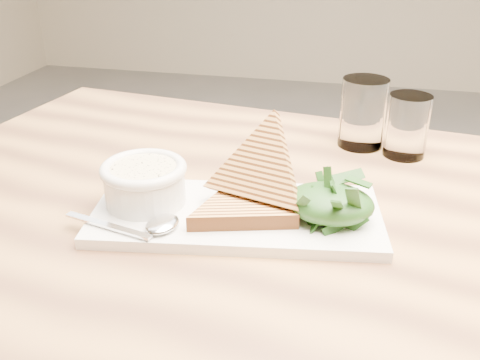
% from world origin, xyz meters
% --- Properties ---
extents(table_top, '(1.36, 1.00, 0.04)m').
position_xyz_m(table_top, '(-0.09, -0.20, 0.71)').
color(table_top, '#AF7A42').
rests_on(table_top, ground).
extents(table_leg_bl, '(0.06, 0.06, 0.69)m').
position_xyz_m(table_leg_bl, '(-0.67, 0.17, 0.34)').
color(table_leg_bl, '#AF7A42').
rests_on(table_leg_bl, ground).
extents(platter, '(0.40, 0.22, 0.01)m').
position_xyz_m(platter, '(-0.16, -0.21, 0.73)').
color(platter, white).
rests_on(platter, table_top).
extents(soup_bowl, '(0.11, 0.11, 0.04)m').
position_xyz_m(soup_bowl, '(-0.29, -0.22, 0.76)').
color(soup_bowl, white).
rests_on(soup_bowl, platter).
extents(soup, '(0.09, 0.09, 0.01)m').
position_xyz_m(soup, '(-0.29, -0.22, 0.79)').
color(soup, beige).
rests_on(soup, soup_bowl).
extents(bowl_rim, '(0.11, 0.11, 0.01)m').
position_xyz_m(bowl_rim, '(-0.29, -0.22, 0.79)').
color(bowl_rim, white).
rests_on(bowl_rim, soup_bowl).
extents(sandwich_flat, '(0.20, 0.20, 0.02)m').
position_xyz_m(sandwich_flat, '(-0.15, -0.22, 0.75)').
color(sandwich_flat, '#D5964D').
rests_on(sandwich_flat, platter).
extents(sandwich_lean, '(0.20, 0.20, 0.18)m').
position_xyz_m(sandwich_lean, '(-0.14, -0.19, 0.79)').
color(sandwich_lean, '#D5964D').
rests_on(sandwich_lean, sandwich_flat).
extents(salad_base, '(0.11, 0.09, 0.04)m').
position_xyz_m(salad_base, '(-0.04, -0.21, 0.76)').
color(salad_base, black).
rests_on(salad_base, platter).
extents(arugula_pile, '(0.11, 0.10, 0.05)m').
position_xyz_m(arugula_pile, '(-0.04, -0.21, 0.77)').
color(arugula_pile, '#28571D').
rests_on(arugula_pile, platter).
extents(spoon_bowl, '(0.05, 0.06, 0.01)m').
position_xyz_m(spoon_bowl, '(-0.24, -0.28, 0.75)').
color(spoon_bowl, silver).
rests_on(spoon_bowl, platter).
extents(spoon_handle, '(0.13, 0.04, 0.00)m').
position_xyz_m(spoon_handle, '(-0.31, -0.29, 0.75)').
color(spoon_handle, silver).
rests_on(spoon_handle, platter).
extents(glass_near, '(0.08, 0.08, 0.12)m').
position_xyz_m(glass_near, '(-0.01, 0.09, 0.79)').
color(glass_near, white).
rests_on(glass_near, table_top).
extents(glass_far, '(0.07, 0.07, 0.10)m').
position_xyz_m(glass_far, '(0.06, 0.06, 0.78)').
color(glass_far, white).
rests_on(glass_far, table_top).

